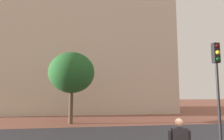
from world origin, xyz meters
name	(u,v)px	position (x,y,z in m)	size (l,w,h in m)	color
ground_plane	(105,127)	(0.00, 10.00, 0.00)	(120.00, 120.00, 0.00)	brown
street_asphalt_strip	(111,135)	(0.00, 7.20, 0.00)	(120.00, 6.12, 0.00)	#2D2D33
landmark_building	(70,40)	(-3.40, 24.20, 10.03)	(26.25, 13.24, 36.75)	beige
traffic_light_pole	(217,74)	(4.16, 3.45, 3.24)	(0.28, 0.34, 4.64)	black
tree_curb_far	(72,73)	(-2.53, 12.03, 4.06)	(3.69, 3.69, 5.74)	brown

